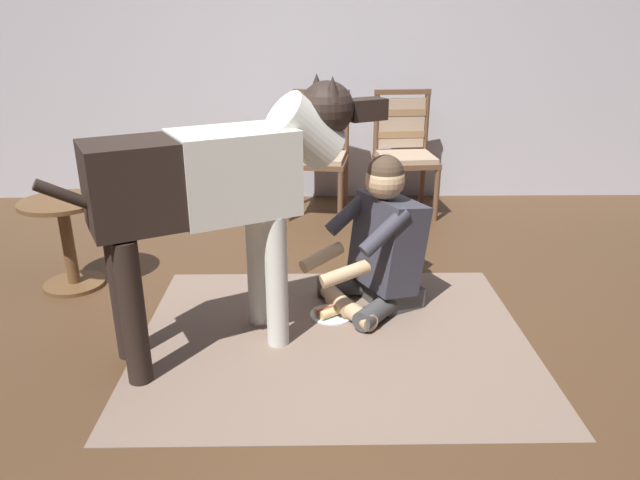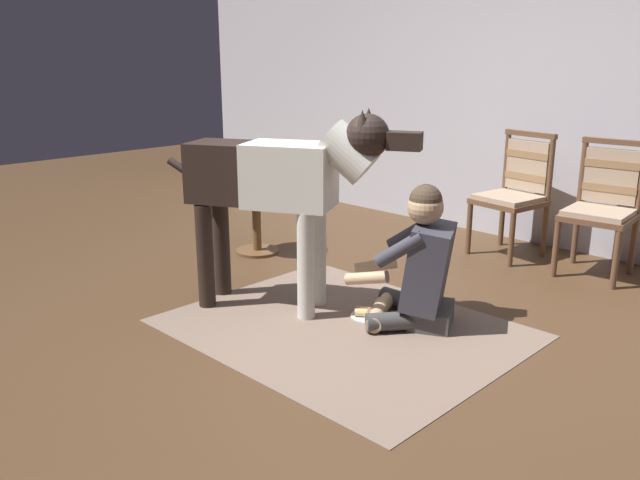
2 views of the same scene
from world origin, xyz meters
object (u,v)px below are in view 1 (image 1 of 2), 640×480
Objects in this scene: dining_chair_right_of_pair at (404,146)px; person_sitting_on_floor at (379,246)px; large_dog at (222,183)px; round_side_table at (67,235)px; hot_dog_on_plate at (332,312)px; dining_chair_left_of_pair at (319,147)px.

person_sitting_on_floor is at bearing -102.60° from dining_chair_right_of_pair.
large_dog is 2.73× the size of round_side_table.
person_sitting_on_floor is 0.44m from hot_dog_on_plate.
hot_dog_on_plate is at bearing -88.66° from dining_chair_left_of_pair.
dining_chair_left_of_pair reaches higher than hot_dog_on_plate.
large_dog is at bearing -102.57° from dining_chair_left_of_pair.
dining_chair_left_of_pair is 2.18m from large_dog.
large_dog is (-1.16, -2.11, 0.28)m from dining_chair_right_of_pair.
person_sitting_on_floor is 3.60× the size of hot_dog_on_plate.
dining_chair_left_of_pair reaches higher than person_sitting_on_floor.
dining_chair_right_of_pair reaches higher than round_side_table.
round_side_table is (-1.55, 0.41, 0.30)m from hot_dog_on_plate.
hot_dog_on_plate is 0.44× the size of round_side_table.
large_dog is (-0.47, -2.11, 0.28)m from dining_chair_left_of_pair.
person_sitting_on_floor reaches higher than round_side_table.
hot_dog_on_plate is at bearing -152.72° from person_sitting_on_floor.
person_sitting_on_floor reaches higher than hot_dog_on_plate.
hot_dog_on_plate is at bearing 27.28° from large_dog.
large_dog is (-0.78, -0.40, 0.47)m from person_sitting_on_floor.
round_side_table is at bearing -146.73° from dining_chair_right_of_pair.
dining_chair_right_of_pair is at bearing 61.22° from large_dog.
large_dog reaches higher than hot_dog_on_plate.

